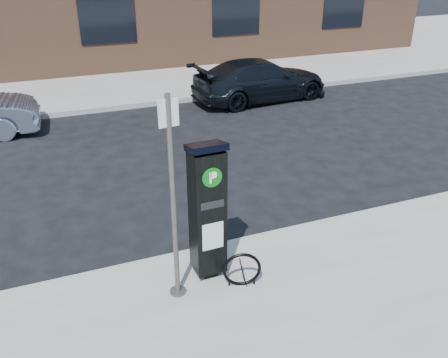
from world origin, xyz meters
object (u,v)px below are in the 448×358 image
parking_kiosk (207,210)px  sign_pole (173,204)px  car_dark (260,80)px  bike_rack (242,270)px

parking_kiosk → sign_pole: 0.69m
parking_kiosk → car_dark: bearing=58.4°
bike_rack → car_dark: 9.52m
parking_kiosk → car_dark: size_ratio=0.47×
car_dark → parking_kiosk: bearing=144.5°
parking_kiosk → car_dark: (4.67, 8.05, -0.59)m
sign_pole → bike_rack: 1.47m
sign_pole → car_dark: sign_pole is taller
sign_pole → bike_rack: (0.90, -0.18, -1.15)m
bike_rack → car_dark: bearing=78.8°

